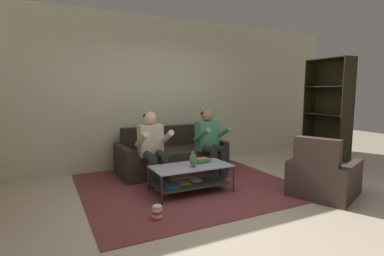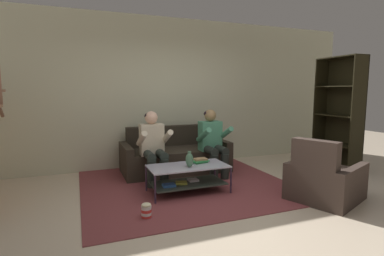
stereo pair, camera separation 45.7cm
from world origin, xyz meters
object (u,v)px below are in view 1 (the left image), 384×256
Objects in this scene: couch at (171,157)px; vase at (193,160)px; armchair at (323,177)px; person_seated_left at (153,145)px; book_stack at (202,160)px; popcorn_tub at (157,212)px; bookshelf at (326,124)px; coffee_table at (191,175)px; person_seated_right at (210,140)px.

couch is 8.36× the size of vase.
person_seated_left is at bearing 140.63° from armchair.
armchair is (1.40, -1.05, -0.17)m from book_stack.
popcorn_tub is at bearing -143.16° from book_stack.
couch is 1.12m from book_stack.
vase is 3.03m from bookshelf.
couch reaches higher than vase.
couch is 1.22m from coffee_table.
book_stack is (0.58, -0.58, -0.20)m from person_seated_left.
person_seated_right is 4.53× the size of book_stack.
person_seated_left is 1.00× the size of coffee_table.
popcorn_tub is (-1.48, -1.33, -0.55)m from person_seated_right.
couch is 10.61× the size of popcorn_tub.
person_seated_right is 5.06× the size of vase.
book_stack is at bearing -87.53° from couch.
popcorn_tub is (-0.76, -0.65, -0.18)m from coffee_table.
couch is at bearing 80.87° from coffee_table.
book_stack reaches higher than popcorn_tub.
coffee_table is at bearing 40.60° from popcorn_tub.
person_seated_left is 1.50m from popcorn_tub.
vase is 1.03m from popcorn_tub.
couch is at bearing 92.47° from book_stack.
couch is at bearing 159.35° from bookshelf.
couch is at bearing 45.02° from person_seated_left.
coffee_table is at bearing -99.13° from couch.
bookshelf reaches higher than person_seated_right.
armchair is (0.92, -1.63, -0.36)m from person_seated_right.
coffee_table is 1.90m from armchair.
popcorn_tub is at bearing -117.13° from couch.
person_seated_right is 1.03× the size of armchair.
book_stack is 0.23× the size of armchair.
popcorn_tub is (-1.00, -0.75, -0.35)m from book_stack.
person_seated_right reaches higher than coffee_table.
bookshelf is (2.28, -0.53, 0.21)m from person_seated_right.
book_stack is (0.05, -1.11, 0.16)m from couch.
bookshelf is (3.00, 0.24, 0.34)m from vase.
person_seated_left is 1.00× the size of person_seated_right.
person_seated_left is at bearing 171.01° from bookshelf.
armchair is (1.45, -2.16, -0.01)m from couch.
bookshelf is 11.54× the size of popcorn_tub.
couch is 1.33m from vase.
armchair reaches higher than couch.
person_seated_left is 5.03× the size of vase.
person_seated_right is at bearing 0.03° from person_seated_left.
couch is at bearing 62.87° from popcorn_tub.
person_seated_left reaches higher than couch.
vase reaches higher than coffee_table.
person_seated_left is 3.38m from bookshelf.
vase is at bearing -133.39° from person_seated_right.
person_seated_right is 0.56× the size of bookshelf.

